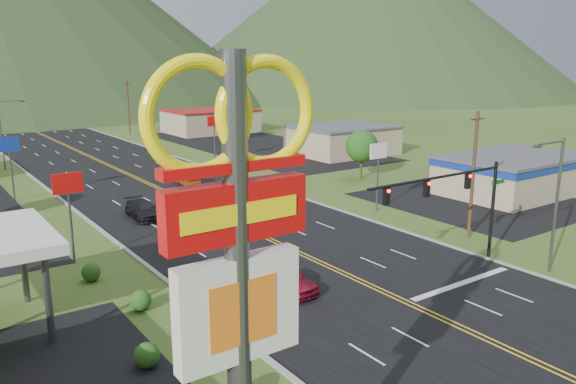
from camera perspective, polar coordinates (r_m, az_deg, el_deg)
pylon_sign at (r=13.17m, az=-5.20°, el=-6.63°), size 4.32×0.60×14.00m
traffic_signal at (r=38.30m, az=16.81°, el=-0.08°), size 13.10×0.43×7.00m
streetlight_east at (r=40.05m, az=25.46°, el=-0.47°), size 3.28×0.25×9.00m
streetlight_west at (r=80.05m, az=-26.93°, el=5.63°), size 3.28×0.25×9.00m
building_east_near at (r=64.00m, az=21.97°, el=1.89°), size 15.40×10.40×4.10m
building_east_mid at (r=85.10m, az=5.59°, el=5.30°), size 14.40×11.40×4.30m
building_east_far at (r=111.81m, az=-7.88°, el=7.17°), size 16.40×12.40×4.50m
pole_sign_west_a at (r=40.76m, az=-21.43°, el=-0.06°), size 2.00×0.18×6.40m
pole_sign_west_b at (r=62.06m, az=-26.45°, el=3.75°), size 2.00×0.18×6.40m
pole_sign_east_a at (r=52.29m, az=9.17°, el=3.45°), size 2.00×0.18×6.40m
pole_sign_east_b at (r=78.17m, az=-7.51°, el=6.69°), size 2.00×0.18×6.40m
tree_east_a at (r=67.18m, az=7.50°, el=4.64°), size 3.84×3.84×5.82m
tree_east_b at (r=100.20m, az=-5.73°, el=7.48°), size 3.84×3.84×5.82m
utility_pole_a at (r=46.19m, az=18.29°, el=1.76°), size 1.60×0.28×10.00m
utility_pole_b at (r=74.05m, az=-5.35°, el=6.45°), size 1.60×0.28×10.00m
utility_pole_c at (r=110.38m, az=-15.90°, el=8.22°), size 1.60×0.28×10.00m
utility_pole_d at (r=148.61m, az=-21.17°, el=9.00°), size 1.60×0.28×10.00m
mountain_ne at (r=252.78m, az=7.87°, el=17.90°), size 180.00×180.00×70.00m
car_red_near at (r=34.54m, az=-0.13°, el=-8.87°), size 2.22×4.69×1.55m
car_dark_mid at (r=51.75m, az=-14.55°, el=-1.79°), size 2.36×5.26×1.50m
car_red_far at (r=64.39m, az=-10.20°, el=1.35°), size 2.10×4.79×1.53m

